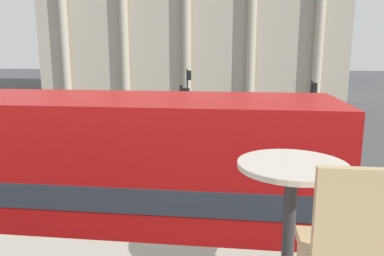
# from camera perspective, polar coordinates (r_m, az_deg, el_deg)

# --- Properties ---
(double_decker_bus) EXTENTS (11.39, 2.72, 4.22)m
(double_decker_bus) POSITION_cam_1_polar(r_m,az_deg,el_deg) (8.35, -21.04, -8.24)
(double_decker_bus) COLOR black
(double_decker_bus) RESTS_ON ground_plane
(cafe_dining_table) EXTENTS (0.60, 0.60, 0.73)m
(cafe_dining_table) POSITION_cam_1_polar(r_m,az_deg,el_deg) (2.18, 14.80, -10.06)
(cafe_dining_table) COLOR #2D2D30
(cafe_dining_table) RESTS_ON cafe_floor_slab
(cafe_chair_0) EXTENTS (0.40, 0.40, 0.91)m
(cafe_chair_0) POSITION_cam_1_polar(r_m,az_deg,el_deg) (1.76, 23.57, -16.88)
(cafe_chair_0) COLOR tan
(cafe_chair_0) RESTS_ON cafe_floor_slab
(traffic_light_near) EXTENTS (0.42, 0.24, 3.91)m
(traffic_light_near) POSITION_cam_1_polar(r_m,az_deg,el_deg) (13.40, -1.30, 0.74)
(traffic_light_near) COLOR black
(traffic_light_near) RESTS_ON ground_plane
(traffic_light_mid) EXTENTS (0.42, 0.24, 3.41)m
(traffic_light_mid) POSITION_cam_1_polar(r_m,az_deg,el_deg) (22.54, 17.86, 3.86)
(traffic_light_mid) COLOR black
(traffic_light_mid) RESTS_ON ground_plane
(traffic_light_far) EXTENTS (0.42, 0.24, 3.78)m
(traffic_light_far) POSITION_cam_1_polar(r_m,az_deg,el_deg) (27.58, -0.56, 6.24)
(traffic_light_far) COLOR black
(traffic_light_far) RESTS_ON ground_plane
(pedestrian_black) EXTENTS (0.32, 0.32, 1.59)m
(pedestrian_black) POSITION_cam_1_polar(r_m,az_deg,el_deg) (16.90, -12.26, -2.92)
(pedestrian_black) COLOR #282B33
(pedestrian_black) RESTS_ON ground_plane
(pedestrian_yellow) EXTENTS (0.32, 0.32, 1.62)m
(pedestrian_yellow) POSITION_cam_1_polar(r_m,az_deg,el_deg) (16.72, 21.93, -3.62)
(pedestrian_yellow) COLOR #282B33
(pedestrian_yellow) RESTS_ON ground_plane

